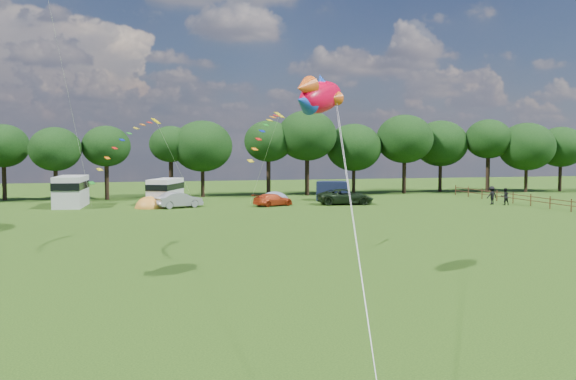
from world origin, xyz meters
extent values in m
plane|color=black|center=(0.00, 0.00, 0.00)|extent=(180.00, 180.00, 0.00)
cylinder|color=black|center=(-20.03, 56.31, 1.95)|extent=(0.47, 0.47, 3.90)
ellipsoid|color=black|center=(-20.03, 56.31, 6.00)|extent=(5.58, 5.58, 4.74)
cylinder|color=black|center=(-14.36, 53.27, 1.78)|extent=(0.44, 0.44, 3.56)
ellipsoid|color=black|center=(-14.36, 53.27, 5.64)|extent=(5.56, 5.56, 4.73)
cylinder|color=black|center=(-9.09, 54.23, 1.98)|extent=(0.47, 0.47, 3.95)
ellipsoid|color=black|center=(-9.09, 54.23, 5.95)|extent=(5.33, 5.33, 4.53)
cylinder|color=black|center=(-1.92, 56.03, 2.17)|extent=(0.50, 0.50, 4.33)
ellipsoid|color=black|center=(-1.92, 56.03, 6.19)|extent=(4.95, 4.95, 4.21)
cylinder|color=black|center=(1.70, 55.56, 1.66)|extent=(0.43, 0.43, 3.31)
ellipsoid|color=black|center=(1.70, 55.56, 5.95)|extent=(7.03, 7.03, 5.98)
cylinder|color=black|center=(9.66, 55.80, 2.18)|extent=(0.50, 0.50, 4.36)
ellipsoid|color=black|center=(9.66, 55.80, 6.56)|extent=(5.84, 5.84, 4.97)
cylinder|color=black|center=(14.25, 54.92, 2.27)|extent=(0.51, 0.51, 4.55)
ellipsoid|color=black|center=(14.25, 54.92, 7.23)|extent=(7.15, 7.15, 6.08)
cylinder|color=black|center=(20.49, 55.63, 1.61)|extent=(0.42, 0.42, 3.21)
ellipsoid|color=black|center=(20.49, 55.63, 5.80)|extent=(6.90, 6.90, 5.86)
cylinder|color=black|center=(26.98, 54.96, 2.09)|extent=(0.48, 0.48, 4.17)
ellipsoid|color=black|center=(26.98, 54.96, 6.86)|extent=(7.16, 7.16, 6.09)
cylinder|color=black|center=(32.97, 56.89, 1.83)|extent=(0.45, 0.45, 3.66)
ellipsoid|color=black|center=(32.97, 56.89, 6.31)|extent=(7.05, 7.05, 5.99)
cylinder|color=black|center=(38.41, 54.37, 2.32)|extent=(0.52, 0.52, 4.65)
ellipsoid|color=black|center=(38.41, 54.37, 6.88)|extent=(5.96, 5.96, 5.06)
cylinder|color=black|center=(43.16, 53.04, 1.59)|extent=(0.42, 0.42, 3.19)
ellipsoid|color=black|center=(43.16, 53.04, 5.89)|extent=(7.23, 7.23, 6.14)
cylinder|color=black|center=(48.55, 53.44, 1.76)|extent=(0.44, 0.44, 3.52)
ellipsoid|color=black|center=(48.55, 53.44, 5.86)|extent=(6.22, 6.22, 5.28)
cylinder|color=#472D19|center=(32.00, 30.00, 0.60)|extent=(0.12, 0.12, 1.20)
cylinder|color=#472D19|center=(32.00, 33.00, 0.60)|extent=(0.12, 0.12, 1.20)
cylinder|color=#472D19|center=(32.00, 31.50, 0.95)|extent=(0.08, 3.00, 0.08)
cylinder|color=#472D19|center=(32.00, 31.50, 0.55)|extent=(0.08, 3.00, 0.08)
cylinder|color=#472D19|center=(32.00, 36.00, 0.60)|extent=(0.12, 0.12, 1.20)
cylinder|color=#472D19|center=(32.00, 34.50, 0.95)|extent=(0.08, 3.00, 0.08)
cylinder|color=#472D19|center=(32.00, 34.50, 0.55)|extent=(0.08, 3.00, 0.08)
cylinder|color=#472D19|center=(32.00, 39.00, 0.60)|extent=(0.12, 0.12, 1.20)
cylinder|color=#472D19|center=(32.00, 37.50, 0.95)|extent=(0.08, 3.00, 0.08)
cylinder|color=#472D19|center=(32.00, 37.50, 0.55)|extent=(0.08, 3.00, 0.08)
cylinder|color=#472D19|center=(32.00, 42.00, 0.60)|extent=(0.12, 0.12, 1.20)
cylinder|color=#472D19|center=(32.00, 40.50, 0.95)|extent=(0.08, 3.00, 0.08)
cylinder|color=#472D19|center=(32.00, 40.50, 0.55)|extent=(0.08, 3.00, 0.08)
cylinder|color=#472D19|center=(32.00, 45.00, 0.60)|extent=(0.12, 0.12, 1.20)
cylinder|color=#472D19|center=(32.00, 43.50, 0.95)|extent=(0.08, 3.00, 0.08)
cylinder|color=#472D19|center=(32.00, 43.50, 0.55)|extent=(0.08, 3.00, 0.08)
cylinder|color=#472D19|center=(32.00, 48.00, 0.60)|extent=(0.12, 0.12, 1.20)
cylinder|color=#472D19|center=(32.00, 46.50, 0.95)|extent=(0.08, 3.00, 0.08)
cylinder|color=#472D19|center=(32.00, 46.50, 0.55)|extent=(0.08, 3.00, 0.08)
cylinder|color=#472D19|center=(32.00, 51.00, 0.60)|extent=(0.12, 0.12, 1.20)
cylinder|color=#472D19|center=(32.00, 49.50, 0.95)|extent=(0.08, 3.00, 0.08)
cylinder|color=#472D19|center=(32.00, 49.50, 0.55)|extent=(0.08, 3.00, 0.08)
imported|color=gray|center=(-2.09, 42.80, 0.75)|extent=(4.53, 3.08, 1.50)
imported|color=#BB3714|center=(7.16, 42.42, 0.61)|extent=(4.43, 3.24, 1.23)
imported|color=black|center=(14.68, 42.16, 0.79)|extent=(6.05, 3.27, 1.58)
cube|color=#B9BABC|center=(-12.28, 46.48, 1.51)|extent=(3.12, 6.25, 3.02)
cube|color=black|center=(-12.28, 46.48, 2.12)|extent=(3.18, 6.37, 0.72)
cylinder|color=black|center=(-12.46, 44.59, 0.42)|extent=(0.87, 0.39, 0.85)
cylinder|color=black|center=(-12.10, 48.37, 0.42)|extent=(0.87, 0.39, 0.85)
cube|color=silver|center=(-3.11, 47.02, 1.31)|extent=(4.10, 5.68, 2.61)
cube|color=black|center=(-3.11, 47.02, 1.84)|extent=(4.18, 5.80, 0.62)
cylinder|color=black|center=(-3.76, 45.50, 0.37)|extent=(0.78, 0.54, 0.74)
cylinder|color=black|center=(-2.47, 48.53, 0.37)|extent=(0.78, 0.54, 0.74)
ellipsoid|color=orange|center=(-4.87, 43.17, 0.02)|extent=(2.70, 3.11, 2.22)
cylinder|color=orange|center=(-4.87, 43.17, 0.04)|extent=(2.84, 2.84, 0.08)
ellipsoid|color=slate|center=(7.88, 44.92, 0.02)|extent=(3.18, 3.65, 2.48)
cylinder|color=slate|center=(7.88, 44.92, 0.04)|extent=(3.34, 3.34, 0.08)
cube|color=black|center=(15.03, 47.37, 1.04)|extent=(4.13, 3.79, 2.09)
ellipsoid|color=red|center=(1.30, 7.36, 8.09)|extent=(3.32, 3.33, 1.98)
ellipsoid|color=yellow|center=(1.30, 7.36, 7.94)|extent=(2.07, 2.07, 1.08)
cone|color=#D04D13|center=(0.25, 6.30, 8.40)|extent=(1.47, 1.47, 1.04)
cone|color=#12369F|center=(0.25, 6.30, 7.78)|extent=(1.47, 1.47, 1.04)
cone|color=#12369F|center=(1.38, 7.44, 8.73)|extent=(1.13, 1.13, 0.88)
sphere|color=white|center=(1.88, 8.46, 8.28)|extent=(0.33, 0.33, 0.33)
sphere|color=black|center=(1.90, 8.55, 8.28)|extent=(0.16, 0.16, 0.16)
cube|color=#E6CC00|center=(-5.16, 20.68, 7.49)|extent=(0.62, 0.66, 0.32)
cube|color=red|center=(-5.56, 20.23, 7.38)|extent=(0.37, 0.52, 0.09)
cube|color=orange|center=(-5.97, 19.78, 7.23)|extent=(0.37, 0.52, 0.10)
cube|color=yellow|center=(-6.37, 19.33, 7.01)|extent=(0.37, 0.52, 0.11)
cube|color=#198C1E|center=(-6.78, 18.88, 6.70)|extent=(0.37, 0.51, 0.12)
cube|color=#0C1EB2|center=(-7.18, 18.43, 6.31)|extent=(0.36, 0.51, 0.12)
cube|color=red|center=(-7.59, 17.98, 5.84)|extent=(0.36, 0.51, 0.13)
cube|color=orange|center=(-7.99, 17.53, 5.29)|extent=(0.35, 0.51, 0.14)
cube|color=yellow|center=(-8.40, 17.08, 4.67)|extent=(0.35, 0.51, 0.15)
cube|color=#198C1E|center=(-8.80, 16.63, 3.96)|extent=(0.34, 0.50, 0.15)
cube|color=yellow|center=(1.60, 16.36, 7.75)|extent=(0.70, 0.71, 0.33)
cube|color=red|center=(1.29, 15.82, 7.68)|extent=(0.46, 0.52, 0.09)
cube|color=orange|center=(0.97, 15.28, 7.56)|extent=(0.45, 0.52, 0.10)
cube|color=yellow|center=(0.66, 14.74, 7.37)|extent=(0.45, 0.51, 0.11)
cube|color=#198C1E|center=(0.34, 14.20, 7.10)|extent=(0.45, 0.51, 0.12)
cube|color=#0C1EB2|center=(0.03, 13.66, 6.75)|extent=(0.45, 0.51, 0.13)
cube|color=red|center=(-0.29, 13.12, 6.32)|extent=(0.44, 0.51, 0.14)
cube|color=orange|center=(-0.60, 12.58, 5.80)|extent=(0.44, 0.50, 0.14)
cube|color=yellow|center=(-0.92, 12.04, 5.21)|extent=(0.43, 0.50, 0.15)
imported|color=black|center=(30.09, 37.54, 0.86)|extent=(0.87, 0.57, 1.73)
imported|color=black|center=(29.23, 38.56, 0.94)|extent=(1.30, 0.81, 1.88)
camera|label=1|loc=(-6.99, -19.62, 5.95)|focal=40.00mm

